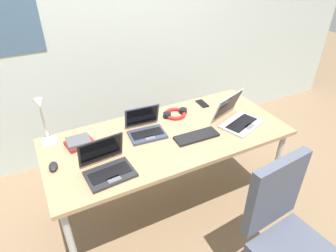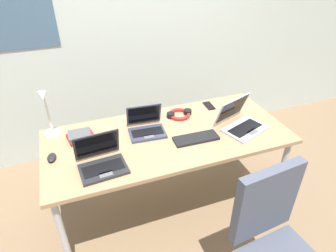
% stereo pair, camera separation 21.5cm
% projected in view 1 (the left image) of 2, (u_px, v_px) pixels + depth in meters
% --- Properties ---
extents(ground_plane, '(12.00, 12.00, 0.00)m').
position_uv_depth(ground_plane, '(168.00, 204.00, 2.61)').
color(ground_plane, '#7A6047').
extents(wall_back, '(6.00, 0.13, 2.60)m').
position_uv_depth(wall_back, '(113.00, 24.00, 2.71)').
color(wall_back, '#B2BCB7').
rests_on(wall_back, ground_plane).
extents(desk, '(1.80, 0.80, 0.74)m').
position_uv_depth(desk, '(168.00, 141.00, 2.23)').
color(desk, '#9E7A56').
rests_on(desk, ground_plane).
extents(desk_lamp, '(0.12, 0.18, 0.40)m').
position_uv_depth(desk_lamp, '(44.00, 121.00, 1.99)').
color(desk_lamp, white).
rests_on(desk_lamp, desk).
extents(laptop_back_left, '(0.28, 0.25, 0.20)m').
position_uv_depth(laptop_back_left, '(146.00, 129.00, 2.20)').
color(laptop_back_left, '#33384C').
rests_on(laptop_back_left, desk).
extents(laptop_by_keyboard, '(0.40, 0.38, 0.23)m').
position_uv_depth(laptop_by_keyboard, '(237.00, 118.00, 2.31)').
color(laptop_by_keyboard, '#B7BABC').
rests_on(laptop_by_keyboard, desk).
extents(laptop_far_corner, '(0.31, 0.27, 0.22)m').
position_uv_depth(laptop_far_corner, '(107.00, 166.00, 1.84)').
color(laptop_far_corner, '#232326').
rests_on(laptop_far_corner, desk).
extents(external_keyboard, '(0.33, 0.13, 0.02)m').
position_uv_depth(external_keyboard, '(196.00, 136.00, 2.17)').
color(external_keyboard, black).
rests_on(external_keyboard, desk).
extents(computer_mouse, '(0.07, 0.10, 0.03)m').
position_uv_depth(computer_mouse, '(53.00, 166.00, 1.88)').
color(computer_mouse, black).
rests_on(computer_mouse, desk).
extents(cell_phone, '(0.07, 0.14, 0.01)m').
position_uv_depth(cell_phone, '(202.00, 104.00, 2.60)').
color(cell_phone, black).
rests_on(cell_phone, desk).
extents(headphones, '(0.21, 0.18, 0.04)m').
position_uv_depth(headphones, '(175.00, 114.00, 2.43)').
color(headphones, red).
rests_on(headphones, desk).
extents(book_stack, '(0.20, 0.17, 0.05)m').
position_uv_depth(book_stack, '(79.00, 142.00, 2.09)').
color(book_stack, maroon).
rests_on(book_stack, desk).
extents(coffee_mug, '(0.11, 0.08, 0.09)m').
position_uv_depth(coffee_mug, '(138.00, 115.00, 2.36)').
color(coffee_mug, '#2D518C').
rests_on(coffee_mug, desk).
extents(office_chair, '(0.52, 0.56, 0.97)m').
position_uv_depth(office_chair, '(286.00, 249.00, 1.79)').
color(office_chair, black).
rests_on(office_chair, ground_plane).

